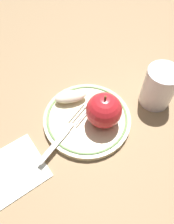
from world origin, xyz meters
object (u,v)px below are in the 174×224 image
(apple_red_whole, at_px, (104,110))
(apple_slice_front, at_px, (71,97))
(fork, at_px, (64,134))
(drinking_glass, at_px, (159,87))
(plate, at_px, (87,119))
(napkin_folded, at_px, (13,169))

(apple_red_whole, xyz_separation_m, apple_slice_front, (-0.07, 0.08, -0.03))
(apple_slice_front, xyz_separation_m, fork, (-0.03, -0.10, -0.01))
(apple_red_whole, bearing_deg, apple_slice_front, 130.56)
(drinking_glass, bearing_deg, apple_red_whole, -163.95)
(plate, height_order, apple_slice_front, apple_slice_front)
(plate, relative_size, apple_slice_front, 2.68)
(apple_red_whole, bearing_deg, plate, 153.87)
(plate, distance_m, drinking_glass, 0.19)
(apple_red_whole, relative_size, apple_slice_front, 1.16)
(plate, xyz_separation_m, napkin_folded, (-0.18, -0.09, -0.01))
(apple_red_whole, relative_size, napkin_folded, 0.73)
(fork, bearing_deg, apple_red_whole, -32.13)
(apple_slice_front, relative_size, fork, 0.55)
(plate, bearing_deg, apple_slice_front, 116.99)
(drinking_glass, bearing_deg, apple_slice_front, 171.38)
(plate, xyz_separation_m, apple_red_whole, (0.04, -0.02, 0.05))
(apple_red_whole, relative_size, drinking_glass, 0.87)
(plate, distance_m, apple_slice_front, 0.07)
(apple_slice_front, height_order, drinking_glass, drinking_glass)
(plate, distance_m, napkin_folded, 0.20)
(apple_red_whole, xyz_separation_m, fork, (-0.10, -0.02, -0.04))
(apple_slice_front, bearing_deg, fork, -108.61)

